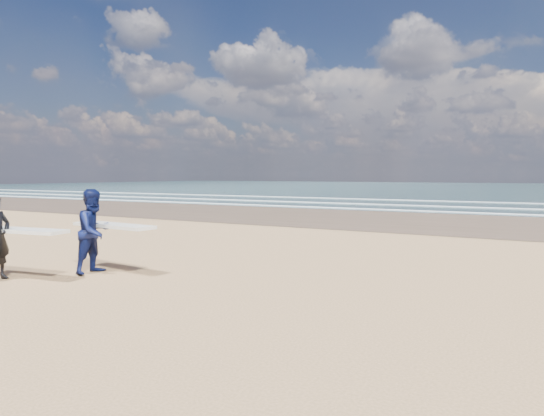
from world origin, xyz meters
The scene contains 2 objects.
surfer_near centered at (-0.99, 0.53, 0.89)m, with size 2.25×1.12×1.74m.
surfer_far centered at (0.13, 1.97, 0.92)m, with size 2.24×1.16×1.82m.
Camera 1 is at (8.51, -5.27, 2.14)m, focal length 32.00 mm.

